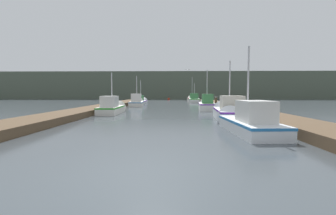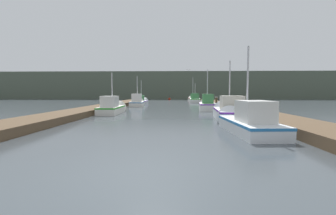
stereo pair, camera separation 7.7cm
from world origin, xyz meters
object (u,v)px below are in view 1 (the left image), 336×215
(fishing_boat_3, at_px, (207,104))
(channel_buoy, at_px, (169,99))
(fishing_boat_6, at_px, (194,100))
(mooring_piling_0, at_px, (228,105))
(fishing_boat_2, at_px, (112,107))
(fishing_boat_7, at_px, (192,99))
(fishing_boat_4, at_px, (137,102))
(mooring_piling_1, at_px, (216,103))
(seagull_lead, at_px, (188,70))
(fishing_boat_0, at_px, (246,121))
(fishing_boat_5, at_px, (141,101))
(fishing_boat_1, at_px, (229,111))

(fishing_boat_3, relative_size, channel_buoy, 4.96)
(fishing_boat_6, xyz_separation_m, mooring_piling_0, (1.21, -18.26, 0.13))
(fishing_boat_2, relative_size, fishing_boat_7, 0.78)
(fishing_boat_3, distance_m, fishing_boat_4, 9.98)
(fishing_boat_4, relative_size, mooring_piling_1, 4.70)
(fishing_boat_6, bearing_deg, seagull_lead, -95.42)
(fishing_boat_6, xyz_separation_m, mooring_piling_1, (0.95, -14.33, 0.14))
(fishing_boat_0, relative_size, fishing_boat_4, 0.86)
(fishing_boat_7, bearing_deg, fishing_boat_6, -92.42)
(fishing_boat_7, xyz_separation_m, mooring_piling_0, (1.13, -24.54, 0.16))
(fishing_boat_3, height_order, fishing_boat_5, fishing_boat_3)
(fishing_boat_7, bearing_deg, fishing_boat_4, -119.66)
(fishing_boat_2, xyz_separation_m, fishing_boat_6, (8.46, 19.48, 0.02))
(fishing_boat_2, relative_size, fishing_boat_3, 0.89)
(fishing_boat_5, bearing_deg, mooring_piling_1, -48.05)
(mooring_piling_0, xyz_separation_m, channel_buoy, (-5.86, 32.45, -0.46))
(fishing_boat_2, height_order, fishing_boat_6, fishing_boat_2)
(fishing_boat_2, relative_size, fishing_boat_6, 0.90)
(fishing_boat_0, relative_size, fishing_boat_5, 0.89)
(fishing_boat_6, xyz_separation_m, seagull_lead, (-1.75, -9.90, 3.96))
(fishing_boat_3, xyz_separation_m, fishing_boat_7, (0.20, 21.40, -0.04))
(channel_buoy, bearing_deg, fishing_boat_4, -98.50)
(fishing_boat_2, xyz_separation_m, seagull_lead, (6.71, 9.58, 3.98))
(fishing_boat_2, xyz_separation_m, channel_buoy, (3.81, 33.67, -0.31))
(fishing_boat_3, distance_m, fishing_boat_6, 15.12)
(fishing_boat_3, height_order, mooring_piling_1, fishing_boat_3)
(fishing_boat_0, height_order, fishing_boat_5, fishing_boat_0)
(fishing_boat_0, relative_size, fishing_boat_7, 0.83)
(fishing_boat_2, height_order, mooring_piling_1, fishing_boat_2)
(fishing_boat_4, xyz_separation_m, fishing_boat_5, (-0.27, 5.40, -0.08))
(mooring_piling_0, bearing_deg, fishing_boat_6, 93.81)
(fishing_boat_0, relative_size, fishing_boat_3, 0.96)
(fishing_boat_0, height_order, fishing_boat_7, fishing_boat_7)
(fishing_boat_0, distance_m, fishing_boat_1, 4.44)
(fishing_boat_1, distance_m, fishing_boat_4, 16.29)
(channel_buoy, height_order, seagull_lead, seagull_lead)
(fishing_boat_3, bearing_deg, fishing_boat_6, 94.83)
(fishing_boat_1, relative_size, fishing_boat_5, 0.95)
(fishing_boat_0, height_order, fishing_boat_1, fishing_boat_0)
(fishing_boat_1, relative_size, mooring_piling_1, 4.30)
(fishing_boat_1, bearing_deg, mooring_piling_1, 89.50)
(fishing_boat_1, relative_size, fishing_boat_7, 0.88)
(fishing_boat_4, bearing_deg, mooring_piling_0, -49.84)
(fishing_boat_1, xyz_separation_m, fishing_boat_7, (-0.04, 29.51, -0.04))
(mooring_piling_1, bearing_deg, seagull_lead, 121.33)
(fishing_boat_3, distance_m, fishing_boat_7, 21.40)
(fishing_boat_4, bearing_deg, fishing_boat_3, -42.17)
(fishing_boat_0, bearing_deg, mooring_piling_1, 82.15)
(mooring_piling_0, relative_size, channel_buoy, 1.15)
(fishing_boat_0, distance_m, mooring_piling_1, 13.38)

